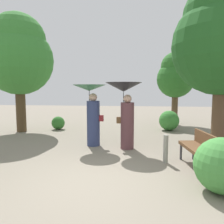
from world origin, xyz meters
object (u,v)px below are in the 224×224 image
at_px(person_right, 125,103).
at_px(tree_near_right, 223,37).
at_px(tree_mid_right, 176,76).
at_px(person_left, 91,106).
at_px(tree_mid_left, 19,54).
at_px(park_bench, 201,147).
at_px(path_marker_post, 166,149).

relative_size(person_right, tree_near_right, 0.38).
bearing_deg(tree_mid_right, tree_near_right, -79.72).
height_order(person_right, tree_mid_right, tree_mid_right).
xyz_separation_m(person_left, tree_mid_left, (-3.59, 2.03, 2.04)).
xyz_separation_m(person_left, park_bench, (3.01, -1.83, -0.81)).
bearing_deg(park_bench, tree_near_right, 145.79).
height_order(person_left, tree_near_right, tree_near_right).
relative_size(person_left, person_right, 0.97).
relative_size(person_right, tree_mid_left, 0.41).
bearing_deg(tree_near_right, tree_mid_left, 169.63).
bearing_deg(person_left, tree_near_right, -80.32).
relative_size(tree_near_right, path_marker_post, 7.52).
height_order(person_right, tree_near_right, tree_near_right).
distance_m(person_left, tree_near_right, 4.83).
relative_size(person_right, park_bench, 1.35).
bearing_deg(tree_mid_right, person_left, -126.41).
bearing_deg(tree_mid_left, park_bench, -30.31).
bearing_deg(person_left, park_bench, -119.64).
bearing_deg(path_marker_post, person_left, 145.52).
height_order(tree_near_right, tree_mid_left, tree_near_right).
distance_m(tree_near_right, path_marker_post, 4.33).
relative_size(park_bench, tree_mid_left, 0.30).
distance_m(park_bench, tree_mid_right, 6.89).
xyz_separation_m(park_bench, tree_near_right, (1.22, 2.43, 3.05)).
bearing_deg(person_left, tree_mid_right, -34.73).
bearing_deg(park_bench, person_right, -137.12).
height_order(park_bench, tree_mid_left, tree_mid_left).
xyz_separation_m(person_right, tree_near_right, (3.11, 0.86, 2.11)).
distance_m(person_right, path_marker_post, 2.00).
relative_size(tree_mid_left, tree_mid_right, 1.34).
relative_size(tree_mid_left, path_marker_post, 7.04).
distance_m(person_right, tree_mid_left, 5.58).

